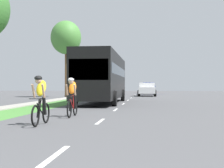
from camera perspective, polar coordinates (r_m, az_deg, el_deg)
The scene contains 11 objects.
ground_plane at distance 21.36m, azimuth 1.78°, elevation -3.71°, with size 120.00×120.00×0.00m, color #4C4C4F.
grass_verge at distance 22.20m, azimuth -10.24°, elevation -3.57°, with size 2.11×70.00×0.01m, color #478438.
sidewalk_concrete at distance 22.74m, azimuth -14.38°, elevation -3.48°, with size 1.31×70.00×0.10m, color #9E998E.
lane_markings_center at distance 25.34m, azimuth 2.48°, elevation -3.17°, with size 0.12×52.20×0.01m.
cyclist_lead at distance 10.57m, azimuth -12.50°, elevation -2.73°, with size 0.42×1.72×1.58m.
cyclist_trailing at distance 13.18m, azimuth -7.05°, elevation -2.27°, with size 0.42×1.72×1.58m.
bus_black at distance 23.73m, azimuth -1.68°, elevation 1.41°, with size 2.78×11.60×3.48m.
pickup_white at distance 39.77m, azimuth 6.20°, elevation -0.95°, with size 2.22×5.10×1.64m.
suv_blue at distance 49.71m, azimuth 6.49°, elevation -0.69°, with size 2.15×4.70×1.79m.
sedan_red at distance 62.05m, azimuth 5.95°, elevation -0.79°, with size 1.98×4.30×1.52m.
street_tree_far at distance 36.52m, azimuth -8.14°, elevation 8.11°, with size 3.38×3.38×8.51m.
Camera 1 is at (1.65, -1.26, 1.25)m, focal length 51.68 mm.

